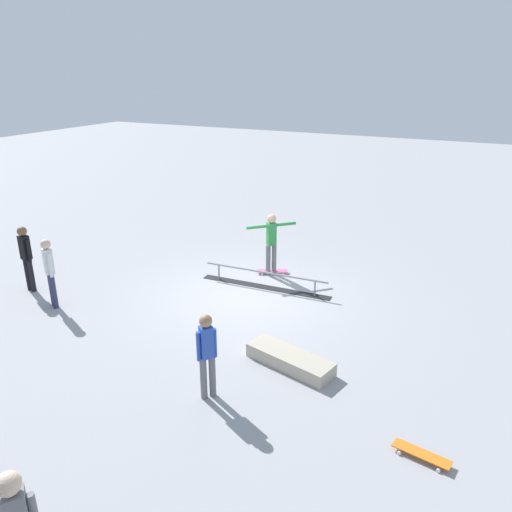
# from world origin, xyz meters

# --- Properties ---
(ground_plane) EXTENTS (60.00, 60.00, 0.00)m
(ground_plane) POSITION_xyz_m (0.00, 0.00, 0.00)
(ground_plane) COLOR #9E9EA3
(grind_rail) EXTENTS (3.35, 0.41, 0.42)m
(grind_rail) POSITION_xyz_m (-0.20, -0.69, 0.19)
(grind_rail) COLOR black
(grind_rail) RESTS_ON ground_plane
(skate_ledge) EXTENTS (1.74, 0.92, 0.26)m
(skate_ledge) POSITION_xyz_m (-2.07, 2.21, 0.13)
(skate_ledge) COLOR #B2A893
(skate_ledge) RESTS_ON ground_plane
(skater_main) EXTENTS (0.98, 0.99, 1.63)m
(skater_main) POSITION_xyz_m (0.01, -1.50, 0.95)
(skater_main) COLOR slate
(skater_main) RESTS_ON ground_plane
(skateboard_main) EXTENTS (0.81, 0.52, 0.09)m
(skateboard_main) POSITION_xyz_m (-0.00, -1.56, 0.07)
(skateboard_main) COLOR #E05993
(skateboard_main) RESTS_ON ground_plane
(bystander_blue_shirt) EXTENTS (0.27, 0.31, 1.51)m
(bystander_blue_shirt) POSITION_xyz_m (-1.21, 3.63, 0.85)
(bystander_blue_shirt) COLOR slate
(bystander_blue_shirt) RESTS_ON ground_plane
(bystander_black_shirt) EXTENTS (0.37, 0.22, 1.62)m
(bystander_black_shirt) POSITION_xyz_m (4.82, 1.98, 0.92)
(bystander_black_shirt) COLOR black
(bystander_black_shirt) RESTS_ON ground_plane
(bystander_white_shirt) EXTENTS (0.35, 0.27, 1.61)m
(bystander_white_shirt) POSITION_xyz_m (3.64, 2.36, 0.91)
(bystander_white_shirt) COLOR #2D3351
(bystander_white_shirt) RESTS_ON ground_plane
(loose_skateboard_orange) EXTENTS (0.82, 0.36, 0.09)m
(loose_skateboard_orange) POSITION_xyz_m (-4.58, 3.50, 0.07)
(loose_skateboard_orange) COLOR orange
(loose_skateboard_orange) RESTS_ON ground_plane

